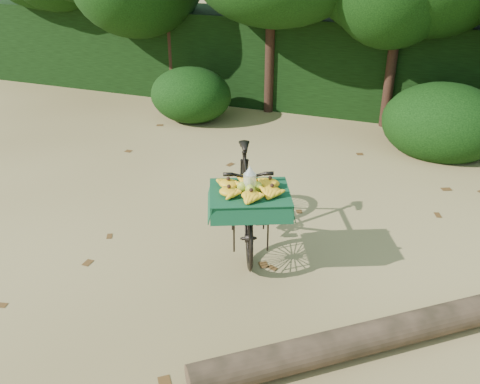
% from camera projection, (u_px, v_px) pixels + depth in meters
% --- Properties ---
extents(ground, '(80.00, 80.00, 0.00)m').
position_uv_depth(ground, '(271.00, 279.00, 5.28)').
color(ground, tan).
rests_on(ground, ground).
extents(vendor_bicycle, '(1.35, 1.95, 1.11)m').
position_uv_depth(vendor_bicycle, '(246.00, 197.00, 5.70)').
color(vendor_bicycle, black).
rests_on(vendor_bicycle, ground).
extents(fallen_log, '(3.09, 2.59, 0.27)m').
position_uv_depth(fallen_log, '(401.00, 330.00, 4.40)').
color(fallen_log, brown).
rests_on(fallen_log, ground).
extents(hedge_backdrop, '(26.00, 1.80, 1.80)m').
position_uv_depth(hedge_backdrop, '(369.00, 64.00, 10.12)').
color(hedge_backdrop, black).
rests_on(hedge_backdrop, ground).
extents(tree_row, '(14.50, 2.00, 4.00)m').
position_uv_depth(tree_row, '(334.00, 10.00, 9.17)').
color(tree_row, black).
rests_on(tree_row, ground).
extents(bush_clumps, '(8.80, 1.70, 0.90)m').
position_uv_depth(bush_clumps, '(379.00, 119.00, 8.50)').
color(bush_clumps, black).
rests_on(bush_clumps, ground).
extents(leaf_litter, '(7.00, 7.30, 0.01)m').
position_uv_depth(leaf_litter, '(288.00, 246.00, 5.82)').
color(leaf_litter, '#543516').
rests_on(leaf_litter, ground).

